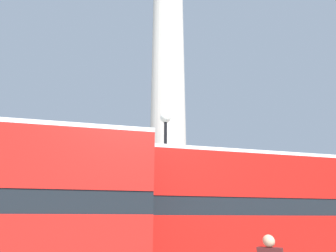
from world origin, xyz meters
TOP-DOWN VIEW (x-y plane):
  - monument_column at (0.00, 0.00)m, footprint 5.86×5.86m
  - bus_c at (1.36, -5.65)m, footprint 10.93×3.25m
  - street_lamp at (-0.81, -3.63)m, footprint 0.50×0.50m

SIDE VIEW (x-z plane):
  - bus_c at x=1.36m, z-range 0.23..4.58m
  - street_lamp at x=-0.81m, z-range 0.83..7.69m
  - monument_column at x=0.00m, z-range -3.30..18.73m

